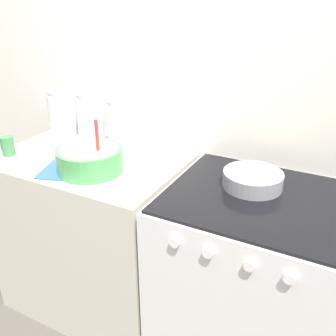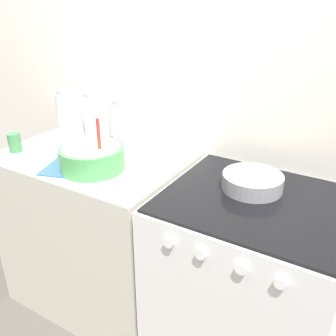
# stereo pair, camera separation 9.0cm
# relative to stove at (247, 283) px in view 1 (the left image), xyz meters

# --- Properties ---
(wall_back) EXTENTS (4.86, 0.05, 2.40)m
(wall_back) POSITION_rel_stove_xyz_m (-0.39, 0.35, 0.75)
(wall_back) COLOR white
(wall_back) RESTS_ON ground_plane
(countertop_cabinet) EXTENTS (0.93, 0.66, 0.91)m
(countertop_cabinet) POSITION_rel_stove_xyz_m (-0.85, 0.00, 0.00)
(countertop_cabinet) COLOR beige
(countertop_cabinet) RESTS_ON ground_plane
(stove) EXTENTS (0.74, 0.67, 0.91)m
(stove) POSITION_rel_stove_xyz_m (0.00, 0.00, 0.00)
(stove) COLOR silver
(stove) RESTS_ON ground_plane
(mixing_bowl) EXTENTS (0.30, 0.30, 0.25)m
(mixing_bowl) POSITION_rel_stove_xyz_m (-0.75, -0.12, 0.52)
(mixing_bowl) COLOR #4CA559
(mixing_bowl) RESTS_ON countertop_cabinet
(baking_pan) EXTENTS (0.25, 0.25, 0.07)m
(baking_pan) POSITION_rel_stove_xyz_m (-0.04, 0.07, 0.49)
(baking_pan) COLOR gray
(baking_pan) RESTS_ON stove
(storage_jar_left) EXTENTS (0.17, 0.17, 0.25)m
(storage_jar_left) POSITION_rel_stove_xyz_m (-1.21, 0.23, 0.56)
(storage_jar_left) COLOR silver
(storage_jar_left) RESTS_ON countertop_cabinet
(storage_jar_middle) EXTENTS (0.15, 0.15, 0.25)m
(storage_jar_middle) POSITION_rel_stove_xyz_m (-1.01, 0.23, 0.56)
(storage_jar_middle) COLOR silver
(storage_jar_middle) RESTS_ON countertop_cabinet
(storage_jar_right) EXTENTS (0.14, 0.14, 0.24)m
(storage_jar_right) POSITION_rel_stove_xyz_m (-0.81, 0.23, 0.56)
(storage_jar_right) COLOR silver
(storage_jar_right) RESTS_ON countertop_cabinet
(tin_can) EXTENTS (0.06, 0.06, 0.10)m
(tin_can) POSITION_rel_stove_xyz_m (-1.23, -0.17, 0.50)
(tin_can) COLOR #3F7F4C
(tin_can) RESTS_ON countertop_cabinet
(recipe_page) EXTENTS (0.28, 0.30, 0.01)m
(recipe_page) POSITION_rel_stove_xyz_m (-0.85, -0.16, 0.46)
(recipe_page) COLOR #3359B2
(recipe_page) RESTS_ON countertop_cabinet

